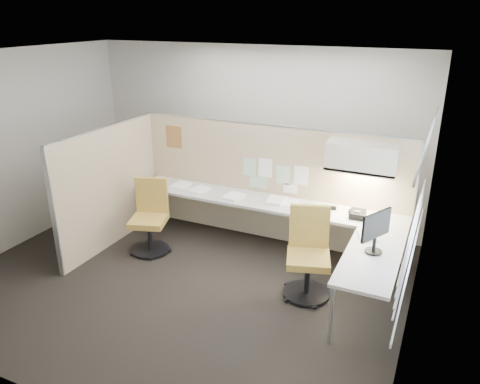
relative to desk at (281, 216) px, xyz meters
The scene contains 28 objects.
floor 1.58m from the desk, 129.58° to the right, with size 5.50×4.50×0.01m, color black.
ceiling 2.64m from the desk, 129.58° to the right, with size 5.50×4.50×0.01m, color white.
wall_back 1.66m from the desk, 129.62° to the left, with size 5.50×0.02×2.80m, color beige.
wall_front 3.59m from the desk, 105.41° to the right, with size 5.50×0.02×2.80m, color beige.
wall_left 3.93m from the desk, 162.99° to the right, with size 0.02×4.50×2.80m, color beige.
wall_right 2.28m from the desk, 31.75° to the right, with size 0.02×4.50×2.80m, color beige.
window_pane 2.32m from the desk, 32.11° to the right, with size 0.01×2.80×1.30m, color #A3AEBE.
partition_back 0.67m from the desk, 128.75° to the left, with size 4.10×0.06×1.75m, color tan.
partition_left 2.52m from the desk, 165.56° to the right, with size 0.06×2.20×1.75m, color tan.
desk is the anchor object (origin of this frame).
overhead_bin 1.35m from the desk, 15.24° to the left, with size 0.90×0.36×0.38m, color beige.
task_light_strip 1.22m from the desk, 15.24° to the left, with size 0.60×0.06×0.02m, color #FFEABF.
pinned_papers 0.69m from the desk, 124.37° to the left, with size 1.01×0.00×0.47m.
poster 2.19m from the desk, 167.47° to the left, with size 0.28×0.00×0.35m, color orange.
chair_left 1.88m from the desk, 160.89° to the right, with size 0.61×0.63×1.04m.
chair_right 0.98m from the desk, 50.74° to the right, with size 0.63×0.65×1.08m.
monitor 1.63m from the desk, 29.48° to the right, with size 0.24×0.43×0.49m.
phone 1.03m from the desk, ahead, with size 0.22×0.21×0.12m.
stapler 0.69m from the desk, 20.36° to the left, with size 0.14×0.04×0.05m, color black.
tape_dispenser 0.96m from the desk, 12.06° to the left, with size 0.10×0.06×0.06m, color black.
coat_hook 3.02m from the desk, 149.90° to the right, with size 0.18×0.47×1.40m.
paper_stack_0 1.73m from the desk, behind, with size 0.23×0.30×0.03m, color white.
paper_stack_1 1.38m from the desk, behind, with size 0.23×0.30×0.02m, color white.
paper_stack_2 0.78m from the desk, behind, with size 0.23×0.30×0.04m, color white.
paper_stack_3 0.25m from the desk, 84.22° to the left, with size 0.23×0.30×0.02m, color white.
paper_stack_4 0.36m from the desk, 11.37° to the left, with size 0.23×0.30×0.03m, color white.
paper_stack_5 1.30m from the desk, 17.15° to the right, with size 0.23×0.30×0.02m, color white.
paper_stack_6 0.26m from the desk, 133.64° to the left, with size 0.23×0.30×0.05m, color white.
Camera 1 is at (2.88, -4.50, 3.26)m, focal length 35.00 mm.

